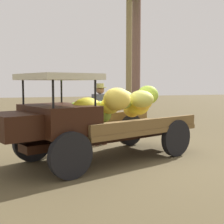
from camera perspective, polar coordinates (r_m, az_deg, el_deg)
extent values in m
plane|color=brown|center=(7.18, 2.35, -8.22)|extent=(60.00, 60.00, 0.00)
cube|color=black|center=(6.97, -0.65, -4.67)|extent=(3.91, 1.78, 0.16)
cylinder|color=black|center=(5.53, -7.56, -7.91)|extent=(0.84, 0.42, 0.85)
cylinder|color=black|center=(6.93, -14.37, -5.32)|extent=(0.84, 0.42, 0.85)
cylinder|color=black|center=(7.33, 11.65, -4.67)|extent=(0.84, 0.42, 0.85)
cylinder|color=black|center=(8.44, 3.30, -3.25)|extent=(0.84, 0.42, 0.85)
cube|color=brown|center=(7.22, 2.18, -2.87)|extent=(3.41, 2.64, 0.10)
cube|color=brown|center=(6.62, 6.69, -2.27)|extent=(2.85, 1.10, 0.22)
cube|color=brown|center=(7.82, -1.62, -1.05)|extent=(2.85, 1.10, 0.22)
cube|color=black|center=(6.22, -9.81, -1.27)|extent=(1.55, 1.80, 0.55)
cube|color=black|center=(5.86, -17.57, -2.40)|extent=(1.02, 1.24, 0.44)
cylinder|color=black|center=(5.41, -10.73, 3.56)|extent=(0.04, 0.04, 0.55)
cylinder|color=black|center=(6.58, -15.97, 3.76)|extent=(0.04, 0.04, 0.55)
cylinder|color=black|center=(5.86, -3.08, 3.79)|extent=(0.04, 0.04, 0.55)
cylinder|color=black|center=(6.96, -9.24, 3.98)|extent=(0.04, 0.04, 0.55)
cube|color=beige|center=(6.18, -9.93, 6.35)|extent=(1.66, 1.84, 0.12)
ellipsoid|color=gold|center=(6.29, -4.56, 0.66)|extent=(0.84, 0.81, 0.60)
ellipsoid|color=#7FBF31|center=(6.66, -6.35, 0.10)|extent=(0.68, 0.67, 0.49)
ellipsoid|color=yellow|center=(7.38, 5.65, 1.98)|extent=(0.64, 0.68, 0.53)
ellipsoid|color=gold|center=(7.92, 3.61, 0.82)|extent=(0.63, 0.69, 0.60)
ellipsoid|color=yellow|center=(6.64, -0.27, 1.25)|extent=(0.70, 0.69, 0.39)
ellipsoid|color=#BBBB4C|center=(6.89, 5.42, 2.42)|extent=(0.57, 0.55, 0.50)
ellipsoid|color=#90B043|center=(7.37, 2.12, 2.30)|extent=(0.67, 0.70, 0.55)
ellipsoid|color=#8AB944|center=(6.89, -1.65, 0.06)|extent=(0.65, 0.66, 0.56)
ellipsoid|color=gold|center=(6.44, 0.93, 2.37)|extent=(0.71, 0.59, 0.53)
ellipsoid|color=yellow|center=(7.72, 4.77, 1.19)|extent=(0.63, 0.50, 0.56)
ellipsoid|color=#94B636|center=(7.88, 6.54, 3.11)|extent=(0.63, 0.54, 0.51)
cylinder|color=#916249|center=(8.53, -1.41, -3.27)|extent=(0.15, 0.15, 0.81)
cylinder|color=#916249|center=(8.39, -2.89, -3.43)|extent=(0.15, 0.15, 0.81)
cube|color=#454750|center=(8.38, -2.16, 1.33)|extent=(0.45, 0.34, 0.58)
cylinder|color=#454750|center=(8.35, -1.22, 1.92)|extent=(0.38, 0.31, 0.10)
cylinder|color=#454750|center=(8.24, -2.37, 1.87)|extent=(0.24, 0.41, 0.10)
sphere|color=#8E6142|center=(8.36, -2.17, 4.06)|extent=(0.22, 0.22, 0.22)
cylinder|color=olive|center=(8.36, -2.17, 4.51)|extent=(0.34, 0.34, 0.02)
cylinder|color=olive|center=(8.36, -2.18, 4.92)|extent=(0.20, 0.20, 0.10)
cylinder|color=#76574E|center=(18.09, 4.43, 13.00)|extent=(0.52, 0.52, 8.16)
cylinder|color=olive|center=(15.89, 3.13, 11.06)|extent=(0.30, 0.30, 6.51)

